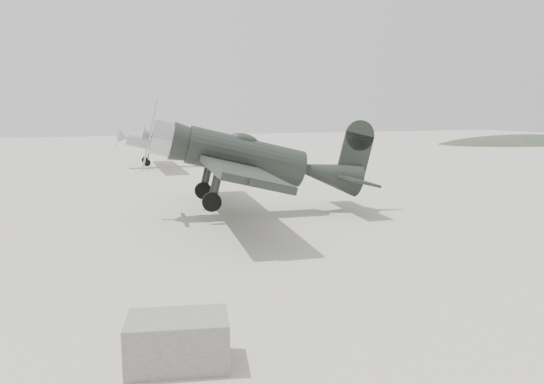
{
  "coord_description": "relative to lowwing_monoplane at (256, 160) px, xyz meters",
  "views": [
    {
      "loc": [
        -7.77,
        -15.29,
        4.52
      ],
      "look_at": [
        -0.9,
        2.8,
        1.5
      ],
      "focal_mm": 35.0,
      "sensor_mm": 36.0,
      "label": 1
    }
  ],
  "objects": [
    {
      "name": "equipment_block",
      "position": [
        -5.83,
        -12.58,
        -1.92
      ],
      "size": [
        2.0,
        1.49,
        0.9
      ],
      "primitive_type": "cube",
      "rotation": [
        0.0,
        0.0,
        -0.23
      ],
      "color": "#65645E",
      "rests_on": "ground"
    },
    {
      "name": "highwing_monoplane",
      "position": [
        -0.55,
        20.71,
        -0.43
      ],
      "size": [
        7.73,
        10.9,
        3.09
      ],
      "rotation": [
        0.0,
        0.23,
        -0.06
      ],
      "color": "#A3A5A8",
      "rests_on": "ground"
    },
    {
      "name": "hill_northeast",
      "position": [
        50.35,
        33.81,
        -2.37
      ],
      "size": [
        32.0,
        16.0,
        5.2
      ],
      "primitive_type": "ellipsoid",
      "color": "#303D2C",
      "rests_on": "ground"
    },
    {
      "name": "lowwing_monoplane",
      "position": [
        0.0,
        0.0,
        0.0
      ],
      "size": [
        9.96,
        13.92,
        4.47
      ],
      "rotation": [
        0.0,
        0.24,
        -0.13
      ],
      "color": "black",
      "rests_on": "ground"
    },
    {
      "name": "ground",
      "position": [
        0.35,
        -6.19,
        -2.37
      ],
      "size": [
        160.0,
        160.0,
        0.0
      ],
      "primitive_type": "plane",
      "color": "#9F9D8D",
      "rests_on": "ground"
    }
  ]
}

